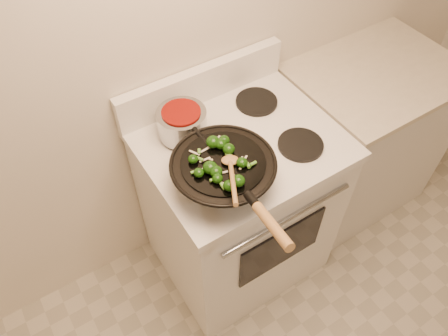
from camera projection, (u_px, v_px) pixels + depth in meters
stove at (238, 205)px, 2.08m from camera, size 0.78×0.67×1.08m
counter_unit at (358, 138)px, 2.39m from camera, size 0.79×0.62×0.91m
wok at (224, 172)px, 1.53m from camera, size 0.37×0.62×0.23m
stirfry at (220, 161)px, 1.48m from camera, size 0.21×0.24×0.04m
wooden_spoon at (232, 172)px, 1.42m from camera, size 0.17×0.26×0.10m
saucepan at (182, 123)px, 1.70m from camera, size 0.20×0.31×0.11m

